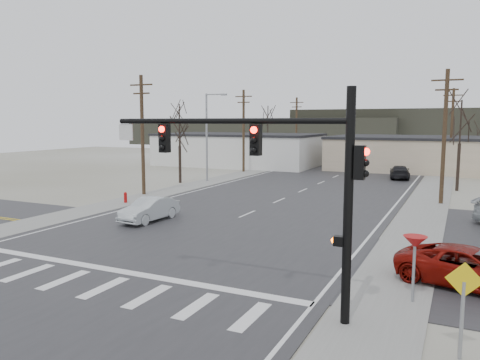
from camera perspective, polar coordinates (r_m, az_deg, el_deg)
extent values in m
plane|color=#BABAB5|center=(24.47, -7.01, -7.55)|extent=(140.00, 140.00, 0.00)
cube|color=#2A292C|center=(37.70, 5.33, -2.30)|extent=(18.00, 110.00, 0.05)
cube|color=#2A292C|center=(24.46, -7.01, -7.51)|extent=(90.00, 10.00, 0.04)
cube|color=gray|center=(46.68, -4.82, -0.46)|extent=(3.00, 90.00, 0.06)
cube|color=gray|center=(40.45, 22.11, -2.14)|extent=(3.00, 90.00, 0.06)
cylinder|color=black|center=(14.28, 13.04, -3.47)|extent=(0.28, 0.28, 7.20)
cylinder|color=black|center=(15.49, -2.14, 7.20)|extent=(8.40, 0.18, 0.18)
cube|color=black|center=(14.98, 1.95, 4.90)|extent=(0.32, 0.30, 1.00)
cube|color=black|center=(16.69, -9.17, 5.05)|extent=(0.32, 0.30, 1.00)
sphere|color=#FF0C05|center=(14.82, 1.69, 6.12)|extent=(0.22, 0.22, 0.22)
sphere|color=#FF0C05|center=(16.54, -9.53, 6.13)|extent=(0.22, 0.22, 0.22)
cube|color=black|center=(14.03, 14.40, 2.08)|extent=(0.30, 0.30, 1.00)
cube|color=silver|center=(17.71, -13.74, 5.70)|extent=(0.60, 0.04, 0.60)
cube|color=black|center=(14.55, 11.96, -7.28)|extent=(0.30, 0.25, 0.30)
sphere|color=#FF5905|center=(14.58, 11.38, -7.23)|extent=(0.18, 0.18, 0.18)
cylinder|color=#A50C0C|center=(36.63, -13.79, -2.23)|extent=(0.24, 0.24, 0.70)
sphere|color=#A50C0C|center=(36.57, -13.80, -1.61)|extent=(0.24, 0.24, 0.24)
cylinder|color=gray|center=(17.26, 20.40, -10.63)|extent=(0.10, 0.10, 2.10)
cone|color=#A50C0C|center=(16.96, 20.57, -7.08)|extent=(0.80, 0.80, 0.40)
cylinder|color=gray|center=(13.91, 25.42, -15.24)|extent=(0.10, 0.10, 2.10)
cube|color=yellow|center=(13.54, 25.67, -10.91)|extent=(0.92, 0.05, 0.92)
cube|color=silver|center=(66.60, -0.16, 3.62)|extent=(22.00, 12.00, 4.20)
cube|color=black|center=(66.50, -0.16, 5.56)|extent=(22.30, 12.30, 0.30)
cube|color=beige|center=(64.12, 22.98, 2.83)|extent=(26.00, 14.00, 4.00)
cube|color=black|center=(64.02, 23.08, 4.75)|extent=(26.30, 14.30, 0.30)
cylinder|color=#42341F|center=(40.13, -11.81, 5.30)|extent=(0.30, 0.30, 10.00)
cube|color=#42341F|center=(40.22, -11.96, 11.29)|extent=(2.20, 0.12, 0.12)
cube|color=#42341F|center=(40.18, -11.93, 10.29)|extent=(1.60, 0.12, 0.12)
cylinder|color=#42341F|center=(57.33, 0.44, 5.96)|extent=(0.30, 0.30, 10.00)
cube|color=#42341F|center=(57.40, 0.44, 10.15)|extent=(2.20, 0.12, 0.12)
cube|color=#42341F|center=(57.37, 0.44, 9.45)|extent=(1.60, 0.12, 0.12)
cylinder|color=#42341F|center=(75.92, 6.88, 6.19)|extent=(0.30, 0.30, 10.00)
cube|color=#42341F|center=(75.97, 6.93, 9.36)|extent=(2.20, 0.12, 0.12)
cube|color=#42341F|center=(75.95, 6.92, 8.83)|extent=(1.60, 0.12, 0.12)
cylinder|color=#42341F|center=(37.96, 23.64, 4.76)|extent=(0.30, 0.30, 10.00)
cube|color=#42341F|center=(38.07, 23.96, 11.08)|extent=(2.20, 0.12, 0.12)
cube|color=#42341F|center=(38.02, 23.90, 10.03)|extent=(1.60, 0.12, 0.12)
cylinder|color=#42341F|center=(59.95, 24.38, 5.37)|extent=(0.30, 0.30, 10.00)
cube|color=#42341F|center=(60.01, 24.59, 9.38)|extent=(2.20, 0.12, 0.12)
cube|color=#42341F|center=(59.98, 24.55, 8.71)|extent=(1.60, 0.12, 0.12)
cylinder|color=gray|center=(48.23, -4.08, 5.12)|extent=(0.20, 0.20, 9.00)
cylinder|color=gray|center=(47.79, -3.07, 10.39)|extent=(2.00, 0.12, 0.12)
cube|color=gray|center=(47.32, -1.99, 10.36)|extent=(0.60, 0.25, 0.18)
cylinder|color=black|center=(47.72, -7.33, 1.90)|extent=(0.28, 0.28, 3.75)
cylinder|color=black|center=(47.54, -7.39, 5.95)|extent=(0.14, 0.14, 3.75)
cylinder|color=black|center=(46.10, 25.05, 1.42)|extent=(0.28, 0.28, 4.25)
cylinder|color=black|center=(45.93, 25.30, 6.17)|extent=(0.14, 0.14, 4.25)
cylinder|color=black|center=(71.27, 3.39, 3.96)|extent=(0.28, 0.28, 4.50)
cylinder|color=black|center=(71.16, 3.42, 7.22)|extent=(0.14, 0.14, 4.50)
cylinder|color=black|center=(72.08, 27.26, 3.02)|extent=(0.28, 0.28, 4.00)
cylinder|color=black|center=(64.29, -7.33, 3.57)|extent=(0.28, 0.28, 4.50)
cylinder|color=black|center=(64.17, -7.38, 7.18)|extent=(0.14, 0.14, 4.50)
cube|color=#333026|center=(121.73, 2.39, 5.87)|extent=(70.00, 18.00, 7.00)
cube|color=#333026|center=(115.96, 26.73, 5.55)|extent=(80.00, 18.00, 9.00)
imported|color=#B4BCC0|center=(29.64, -10.98, -3.52)|extent=(1.78, 4.47, 1.45)
imported|color=black|center=(53.42, 18.88, 0.92)|extent=(2.69, 5.15, 1.42)
imported|color=black|center=(83.22, 12.58, 3.28)|extent=(2.27, 4.74, 1.56)
imported|color=maroon|center=(19.69, 26.26, -9.59)|extent=(5.70, 3.67, 1.46)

